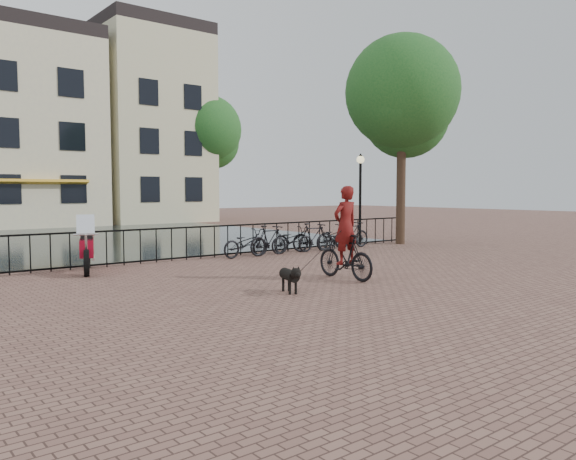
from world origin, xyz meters
TOP-DOWN VIEW (x-y plane):
  - ground at (0.00, 0.00)m, footprint 100.00×100.00m
  - canal_water at (0.00, 17.30)m, footprint 20.00×20.00m
  - railing at (0.00, 8.00)m, footprint 20.00×0.05m
  - canal_house_mid at (0.50, 30.00)m, footprint 8.00×9.50m
  - canal_house_right at (8.50, 30.00)m, footprint 7.00×9.00m
  - tree_near_right at (9.20, 7.30)m, footprint 4.48×4.48m
  - tree_far_right at (12.00, 27.00)m, footprint 4.76×4.76m
  - lamp_post at (7.20, 7.60)m, footprint 0.30×0.30m
  - cyclist at (1.16, 2.25)m, footprint 0.83×1.92m
  - dog at (-1.00, 1.70)m, footprint 0.54×0.92m
  - motorcycle at (-3.26, 7.37)m, footprint 1.25×2.26m
  - parked_bike_0 at (1.80, 7.40)m, footprint 1.74×0.67m
  - parked_bike_1 at (2.75, 7.40)m, footprint 1.70×0.60m
  - parked_bike_2 at (3.70, 7.40)m, footprint 1.74×0.67m
  - parked_bike_3 at (4.65, 7.40)m, footprint 1.72×0.72m
  - parked_bike_4 at (5.60, 7.40)m, footprint 1.76×0.74m
  - parked_bike_5 at (6.55, 7.40)m, footprint 1.68×0.54m

SIDE VIEW (x-z plane):
  - ground at x=0.00m, z-range 0.00..0.00m
  - canal_water at x=0.00m, z-range 0.00..0.00m
  - dog at x=-1.00m, z-range 0.00..0.59m
  - parked_bike_0 at x=1.80m, z-range 0.00..0.90m
  - parked_bike_2 at x=3.70m, z-range 0.00..0.90m
  - parked_bike_4 at x=5.60m, z-range 0.00..0.90m
  - parked_bike_1 at x=2.75m, z-range 0.00..1.00m
  - parked_bike_3 at x=4.65m, z-range 0.00..1.00m
  - parked_bike_5 at x=6.55m, z-range 0.00..1.00m
  - railing at x=0.00m, z-range -0.01..1.02m
  - motorcycle at x=-3.26m, z-range 0.00..1.58m
  - cyclist at x=1.16m, z-range -0.32..2.31m
  - lamp_post at x=7.20m, z-range 0.65..4.10m
  - canal_house_mid at x=0.50m, z-range 0.00..11.80m
  - tree_near_right at x=9.20m, z-range 1.85..10.09m
  - tree_far_right at x=12.00m, z-range 1.97..10.73m
  - canal_house_right at x=8.50m, z-range 0.00..13.30m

